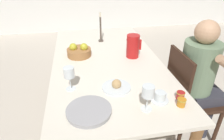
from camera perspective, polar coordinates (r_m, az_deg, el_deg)
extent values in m
plane|color=beige|center=(2.33, -1.28, -13.37)|extent=(20.00, 20.00, 0.00)
cube|color=silver|center=(1.91, -1.52, 2.47)|extent=(1.00, 1.90, 0.03)
cylinder|color=brown|center=(2.86, -13.04, 3.20)|extent=(0.07, 0.07, 0.70)
cylinder|color=brown|center=(2.94, 4.42, 4.64)|extent=(0.07, 0.07, 0.70)
cylinder|color=#331E14|center=(2.38, 22.83, -8.67)|extent=(0.04, 0.04, 0.41)
cylinder|color=#331E14|center=(2.16, 27.87, -14.44)|extent=(0.04, 0.04, 0.41)
cylinder|color=#331E14|center=(2.21, 14.56, -10.17)|extent=(0.04, 0.04, 0.41)
cylinder|color=#331E14|center=(1.98, 18.90, -16.78)|extent=(0.04, 0.04, 0.41)
cube|color=#331E14|center=(2.04, 22.20, -7.68)|extent=(0.42, 0.42, 0.03)
cube|color=#331E14|center=(1.81, 18.34, -2.31)|extent=(0.03, 0.39, 0.47)
cylinder|color=#33333D|center=(2.29, 23.23, -9.92)|extent=(0.09, 0.09, 0.44)
cylinder|color=#33333D|center=(2.19, 25.37, -12.44)|extent=(0.09, 0.09, 0.44)
cube|color=#33333D|center=(2.05, 24.04, -5.85)|extent=(0.30, 0.34, 0.11)
cylinder|color=slate|center=(1.86, 23.44, 0.69)|extent=(0.30, 0.30, 0.46)
sphere|color=tan|center=(1.75, 25.51, 9.78)|extent=(0.19, 0.19, 0.19)
cylinder|color=red|center=(1.94, 5.97, 6.77)|extent=(0.12, 0.12, 0.22)
cube|color=red|center=(1.95, 8.03, 7.19)|extent=(0.02, 0.02, 0.10)
cone|color=red|center=(1.89, 4.66, 9.16)|extent=(0.04, 0.04, 0.04)
cylinder|color=white|center=(1.52, -11.64, -5.26)|extent=(0.07, 0.07, 0.00)
cylinder|color=white|center=(1.49, -11.84, -3.59)|extent=(0.01, 0.01, 0.10)
cylinder|color=white|center=(1.45, -12.20, -0.64)|extent=(0.08, 0.08, 0.08)
cylinder|color=white|center=(1.33, 9.78, -10.88)|extent=(0.07, 0.07, 0.00)
cylinder|color=white|center=(1.30, 9.97, -9.13)|extent=(0.01, 0.01, 0.10)
cylinder|color=white|center=(1.25, 10.32, -6.01)|extent=(0.08, 0.08, 0.08)
cylinder|color=orange|center=(1.26, 10.25, -6.64)|extent=(0.06, 0.06, 0.04)
cylinder|color=silver|center=(1.42, 13.38, -8.34)|extent=(0.13, 0.13, 0.01)
cylinder|color=silver|center=(1.40, 13.54, -7.24)|extent=(0.07, 0.07, 0.06)
cube|color=silver|center=(1.42, 15.20, -6.89)|extent=(0.01, 0.01, 0.03)
cylinder|color=#9E9EA3|center=(1.29, -6.58, -11.74)|extent=(0.28, 0.28, 0.02)
cylinder|color=#9E9EA3|center=(1.28, -6.62, -11.24)|extent=(0.29, 0.29, 0.01)
cylinder|color=silver|center=(1.50, 1.35, -4.94)|extent=(0.22, 0.22, 0.01)
sphere|color=tan|center=(1.49, 1.36, -4.01)|extent=(0.07, 0.07, 0.07)
cylinder|color=#A81E1E|center=(1.46, 18.94, -6.90)|extent=(0.06, 0.06, 0.05)
cylinder|color=gold|center=(1.45, 19.09, -6.17)|extent=(0.06, 0.06, 0.01)
cylinder|color=#C67A1E|center=(1.40, 19.21, -8.73)|extent=(0.06, 0.06, 0.05)
cylinder|color=gold|center=(1.39, 19.36, -7.99)|extent=(0.06, 0.06, 0.01)
cylinder|color=#9E6B3D|center=(2.00, -9.37, 5.01)|extent=(0.23, 0.23, 0.07)
sphere|color=gold|center=(1.97, -8.02, 6.53)|extent=(0.07, 0.07, 0.07)
sphere|color=gold|center=(1.98, -11.04, 6.46)|extent=(0.07, 0.07, 0.07)
cylinder|color=#4C4238|center=(2.35, -3.18, 8.39)|extent=(0.06, 0.06, 0.01)
cylinder|color=#4C4238|center=(2.31, -3.28, 11.67)|extent=(0.02, 0.02, 0.27)
cylinder|color=beige|center=(2.26, -3.40, 15.51)|extent=(0.02, 0.02, 0.05)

